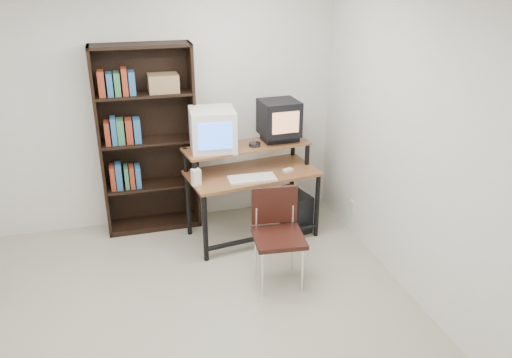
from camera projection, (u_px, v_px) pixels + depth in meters
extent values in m
cube|color=#B3AC94|center=(183.00, 329.00, 4.00)|extent=(4.00, 4.00, 0.01)
cube|color=silver|center=(152.00, 108.00, 5.27)|extent=(4.00, 0.01, 2.60)
cube|color=silver|center=(425.00, 154.00, 3.96)|extent=(0.01, 4.00, 2.60)
cube|color=brown|center=(252.00, 173.00, 5.13)|extent=(1.40, 0.85, 0.03)
cube|color=brown|center=(247.00, 146.00, 5.14)|extent=(1.36, 0.59, 0.02)
cylinder|color=black|center=(205.00, 228.00, 4.80)|extent=(0.05, 0.05, 0.72)
cylinder|color=black|center=(317.00, 205.00, 5.25)|extent=(0.05, 0.05, 0.72)
cylinder|color=black|center=(187.00, 193.00, 5.23)|extent=(0.05, 0.05, 0.98)
cylinder|color=black|center=(292.00, 175.00, 5.69)|extent=(0.05, 0.05, 0.98)
cylinder|color=black|center=(263.00, 237.00, 5.12)|extent=(1.23, 0.23, 0.05)
cube|color=silver|center=(213.00, 130.00, 4.98)|extent=(0.47, 0.47, 0.42)
cube|color=#306BFE|center=(215.00, 137.00, 4.77)|extent=(0.33, 0.03, 0.26)
cube|color=black|center=(280.00, 137.00, 5.28)|extent=(0.37, 0.27, 0.08)
cube|color=black|center=(279.00, 118.00, 5.18)|extent=(0.41, 0.40, 0.36)
cube|color=tan|center=(286.00, 123.00, 5.01)|extent=(0.29, 0.03, 0.22)
cylinder|color=#26262B|center=(255.00, 145.00, 5.10)|extent=(0.12, 0.12, 0.05)
cube|color=silver|center=(252.00, 179.00, 4.94)|extent=(0.48, 0.22, 0.03)
cube|color=black|center=(287.00, 172.00, 5.16)|extent=(0.23, 0.20, 0.01)
cube|color=white|center=(288.00, 170.00, 5.14)|extent=(0.11, 0.09, 0.03)
cube|color=silver|center=(196.00, 178.00, 4.80)|extent=(0.10, 0.09, 0.17)
cube|color=black|center=(294.00, 209.00, 5.50)|extent=(0.30, 0.48, 0.42)
cube|color=black|center=(279.00, 238.00, 4.40)|extent=(0.48, 0.48, 0.04)
cube|color=black|center=(275.00, 205.00, 4.49)|extent=(0.42, 0.07, 0.35)
cylinder|color=silver|center=(263.00, 274.00, 4.31)|extent=(0.02, 0.02, 0.45)
cylinder|color=silver|center=(302.00, 271.00, 4.36)|extent=(0.02, 0.02, 0.45)
cylinder|color=silver|center=(256.00, 253.00, 4.63)|extent=(0.02, 0.02, 0.45)
cylinder|color=silver|center=(293.00, 250.00, 4.68)|extent=(0.02, 0.02, 0.45)
cube|color=black|center=(100.00, 145.00, 5.10)|extent=(0.03, 0.33, 1.99)
cube|color=black|center=(194.00, 137.00, 5.34)|extent=(0.03, 0.33, 1.99)
cube|color=black|center=(147.00, 137.00, 5.35)|extent=(1.00, 0.03, 1.99)
cube|color=black|center=(140.00, 45.00, 4.83)|extent=(1.00, 0.35, 0.03)
cube|color=black|center=(155.00, 223.00, 5.59)|extent=(1.00, 0.35, 0.06)
cube|color=black|center=(152.00, 185.00, 5.41)|extent=(0.94, 0.32, 0.02)
cube|color=black|center=(148.00, 141.00, 5.22)|extent=(0.94, 0.32, 0.02)
cube|color=black|center=(144.00, 94.00, 5.02)|extent=(0.94, 0.32, 0.02)
cube|color=brown|center=(163.00, 83.00, 5.03)|extent=(0.30, 0.25, 0.18)
cube|color=beige|center=(352.00, 206.00, 5.37)|extent=(0.02, 0.08, 0.12)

